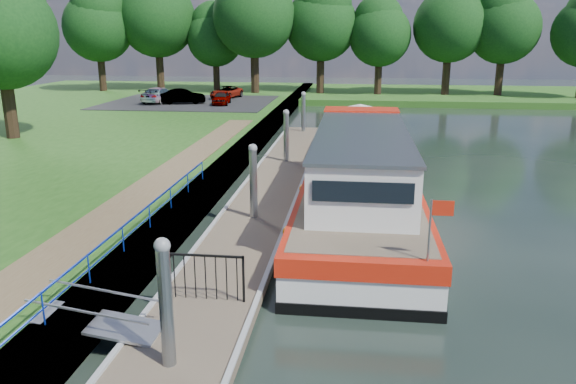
# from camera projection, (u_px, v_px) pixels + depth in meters

# --- Properties ---
(ground) EXTENTS (160.00, 160.00, 0.00)m
(ground) POSITION_uv_depth(u_px,v_px,m) (179.00, 367.00, 11.23)
(ground) COLOR black
(ground) RESTS_ON ground
(bank_edge) EXTENTS (1.10, 90.00, 0.78)m
(bank_edge) POSITION_uv_depth(u_px,v_px,m) (225.00, 171.00, 25.76)
(bank_edge) COLOR #473D2D
(bank_edge) RESTS_ON ground
(far_bank) EXTENTS (60.00, 18.00, 0.60)m
(far_bank) POSITION_uv_depth(u_px,v_px,m) (438.00, 95.00, 59.47)
(far_bank) COLOR #214E16
(far_bank) RESTS_ON ground
(footpath) EXTENTS (1.60, 40.00, 0.05)m
(footpath) POSITION_uv_depth(u_px,v_px,m) (125.00, 206.00, 19.17)
(footpath) COLOR brown
(footpath) RESTS_ON riverbank
(carpark) EXTENTS (14.00, 12.00, 0.06)m
(carpark) POSITION_uv_depth(u_px,v_px,m) (190.00, 102.00, 48.61)
(carpark) COLOR black
(carpark) RESTS_ON riverbank
(blue_fence) EXTENTS (0.04, 18.04, 0.72)m
(blue_fence) POSITION_uv_depth(u_px,v_px,m) (106.00, 246.00, 14.06)
(blue_fence) COLOR #0C2DBF
(blue_fence) RESTS_ON riverbank
(pontoon) EXTENTS (2.50, 30.00, 0.56)m
(pontoon) POSITION_uv_depth(u_px,v_px,m) (273.00, 189.00, 23.61)
(pontoon) COLOR brown
(pontoon) RESTS_ON ground
(mooring_piles) EXTENTS (0.30, 27.30, 3.55)m
(mooring_piles) POSITION_uv_depth(u_px,v_px,m) (273.00, 163.00, 23.32)
(mooring_piles) COLOR gray
(mooring_piles) RESTS_ON ground
(gangway) EXTENTS (2.58, 1.00, 0.92)m
(gangway) POSITION_uv_depth(u_px,v_px,m) (99.00, 322.00, 11.76)
(gangway) COLOR #A5A8AD
(gangway) RESTS_ON ground
(gate_panel) EXTENTS (1.85, 0.05, 1.15)m
(gate_panel) POSITION_uv_depth(u_px,v_px,m) (205.00, 270.00, 13.03)
(gate_panel) COLOR black
(gate_panel) RESTS_ON ground
(barge) EXTENTS (4.36, 21.15, 4.78)m
(barge) POSITION_uv_depth(u_px,v_px,m) (360.00, 171.00, 22.81)
(barge) COLOR black
(barge) RESTS_ON ground
(horizon_trees) EXTENTS (54.38, 10.03, 12.87)m
(horizon_trees) POSITION_uv_depth(u_px,v_px,m) (309.00, 19.00, 55.81)
(horizon_trees) COLOR #332316
(horizon_trees) RESTS_ON ground
(car_a) EXTENTS (1.52, 3.28, 1.09)m
(car_a) POSITION_uv_depth(u_px,v_px,m) (222.00, 98.00, 46.75)
(car_a) COLOR #999999
(car_a) RESTS_ON carpark
(car_b) EXTENTS (3.93, 2.16, 1.23)m
(car_b) POSITION_uv_depth(u_px,v_px,m) (183.00, 96.00, 47.22)
(car_b) COLOR #999999
(car_b) RESTS_ON carpark
(car_c) EXTENTS (2.38, 4.66, 1.29)m
(car_c) POSITION_uv_depth(u_px,v_px,m) (160.00, 95.00, 48.01)
(car_c) COLOR #999999
(car_c) RESTS_ON carpark
(car_d) EXTENTS (2.67, 4.25, 1.09)m
(car_d) POSITION_uv_depth(u_px,v_px,m) (226.00, 92.00, 51.33)
(car_d) COLOR #999999
(car_d) RESTS_ON carpark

